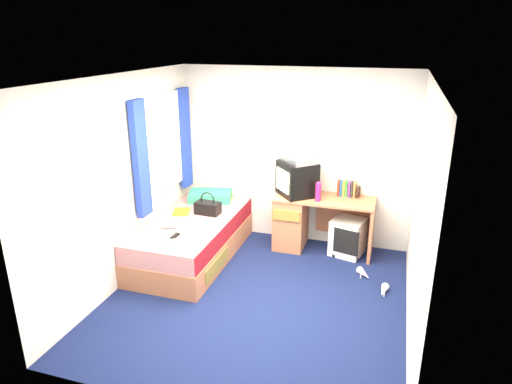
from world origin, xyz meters
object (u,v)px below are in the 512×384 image
(water_bottle, at_px, (170,226))
(colour_swatch_fan, at_px, (169,239))
(crt_tv, at_px, (297,179))
(storage_cube, at_px, (348,237))
(bed, at_px, (193,238))
(white_heels, at_px, (373,282))
(handbag, at_px, (208,207))
(towel, at_px, (190,228))
(pink_water_bottle, at_px, (318,192))
(desk, at_px, (304,219))
(picture_frame, at_px, (358,192))
(pillow, at_px, (210,196))
(aerosol_can, at_px, (318,190))
(remote_control, at_px, (175,236))
(vcr, at_px, (298,159))
(magazine, at_px, (181,212))

(water_bottle, relative_size, colour_swatch_fan, 0.91)
(crt_tv, xyz_separation_m, water_bottle, (-1.33, -1.08, -0.40))
(storage_cube, relative_size, water_bottle, 2.46)
(bed, distance_m, white_heels, 2.34)
(handbag, height_order, towel, handbag)
(pink_water_bottle, bearing_deg, towel, -145.60)
(bed, bearing_deg, white_heels, -0.70)
(desk, xyz_separation_m, colour_swatch_fan, (-1.31, -1.39, 0.14))
(picture_frame, distance_m, pink_water_bottle, 0.57)
(pillow, bearing_deg, water_bottle, -94.23)
(aerosol_can, relative_size, white_heels, 0.29)
(pillow, height_order, desk, desk)
(picture_frame, xyz_separation_m, water_bottle, (-2.13, -1.24, -0.24))
(desk, distance_m, remote_control, 1.83)
(pillow, xyz_separation_m, vcr, (1.25, 0.02, 0.64))
(picture_frame, height_order, aerosol_can, aerosol_can)
(bed, relative_size, towel, 7.31)
(storage_cube, bearing_deg, desk, -168.80)
(remote_control, bearing_deg, handbag, 90.67)
(pillow, distance_m, storage_cube, 2.00)
(desk, distance_m, vcr, 0.85)
(crt_tv, xyz_separation_m, magazine, (-1.44, -0.56, -0.43))
(white_heels, bearing_deg, water_bottle, -172.58)
(storage_cube, distance_m, magazine, 2.24)
(bed, height_order, colour_swatch_fan, colour_swatch_fan)
(picture_frame, xyz_separation_m, magazine, (-2.24, -0.71, -0.27))
(crt_tv, xyz_separation_m, white_heels, (1.12, -0.77, -0.94))
(pink_water_bottle, relative_size, towel, 0.84)
(pillow, height_order, storage_cube, pillow)
(magazine, distance_m, white_heels, 2.61)
(pink_water_bottle, bearing_deg, water_bottle, -150.32)
(picture_frame, xyz_separation_m, towel, (-1.86, -1.24, -0.23))
(aerosol_can, xyz_separation_m, magazine, (-1.73, -0.59, -0.28))
(bed, bearing_deg, towel, -67.76)
(desk, bearing_deg, handbag, -157.11)
(bed, distance_m, remote_control, 0.63)
(desk, bearing_deg, crt_tv, 179.54)
(pink_water_bottle, distance_m, remote_control, 1.90)
(pink_water_bottle, height_order, remote_control, pink_water_bottle)
(pillow, relative_size, colour_swatch_fan, 2.69)
(handbag, bearing_deg, white_heels, -2.56)
(towel, bearing_deg, handbag, 91.55)
(aerosol_can, bearing_deg, magazine, -160.99)
(colour_swatch_fan, bearing_deg, aerosol_can, 43.80)
(remote_control, xyz_separation_m, white_heels, (2.28, 0.53, -0.51))
(pillow, height_order, pink_water_bottle, pink_water_bottle)
(pillow, height_order, aerosol_can, aerosol_can)
(aerosol_can, height_order, handbag, aerosol_can)
(desk, relative_size, aerosol_can, 7.98)
(vcr, relative_size, remote_control, 2.80)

